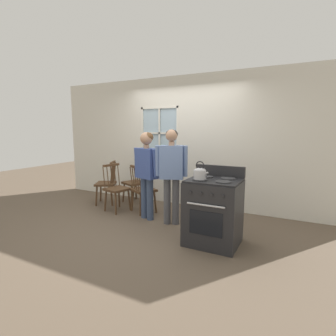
% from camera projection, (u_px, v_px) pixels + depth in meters
% --- Properties ---
extents(ground_plane, '(16.00, 16.00, 0.00)m').
position_uv_depth(ground_plane, '(151.00, 225.00, 4.47)').
color(ground_plane, brown).
extents(wall_back, '(6.40, 0.16, 2.70)m').
position_uv_depth(wall_back, '(186.00, 142.00, 5.49)').
color(wall_back, silver).
rests_on(wall_back, ground_plane).
extents(chair_by_window, '(0.56, 0.56, 0.93)m').
position_uv_depth(chair_by_window, '(143.00, 190.00, 5.08)').
color(chair_by_window, '#4C331E').
rests_on(chair_by_window, ground_plane).
extents(chair_near_wall, '(0.54, 0.53, 0.93)m').
position_uv_depth(chair_near_wall, '(135.00, 183.00, 5.78)').
color(chair_near_wall, '#4C331E').
rests_on(chair_near_wall, ground_plane).
extents(chair_center_cluster, '(0.49, 0.50, 0.93)m').
position_uv_depth(chair_center_cluster, '(117.00, 189.00, 5.17)').
color(chair_center_cluster, '#4C331E').
rests_on(chair_center_cluster, ground_plane).
extents(chair_near_stove, '(0.55, 0.55, 0.93)m').
position_uv_depth(chair_near_stove, '(107.00, 184.00, 5.67)').
color(chair_near_stove, '#4C331E').
rests_on(chair_near_stove, ground_plane).
extents(person_elderly_left, '(0.57, 0.32, 1.56)m').
position_uv_depth(person_elderly_left, '(147.00, 166.00, 4.62)').
color(person_elderly_left, '#384766').
rests_on(person_elderly_left, ground_plane).
extents(person_teen_center, '(0.54, 0.33, 1.61)m').
position_uv_depth(person_teen_center, '(172.00, 168.00, 4.37)').
color(person_teen_center, '#4C4C51').
rests_on(person_teen_center, ground_plane).
extents(stove, '(0.73, 0.68, 1.08)m').
position_uv_depth(stove, '(213.00, 211.00, 3.69)').
color(stove, '#232326').
rests_on(stove, ground_plane).
extents(kettle, '(0.21, 0.17, 0.25)m').
position_uv_depth(kettle, '(200.00, 173.00, 3.56)').
color(kettle, '#B7B7BC').
rests_on(kettle, stove).
extents(potted_plant, '(0.15, 0.15, 0.34)m').
position_uv_depth(potted_plant, '(161.00, 155.00, 5.70)').
color(potted_plant, beige).
rests_on(potted_plant, wall_back).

